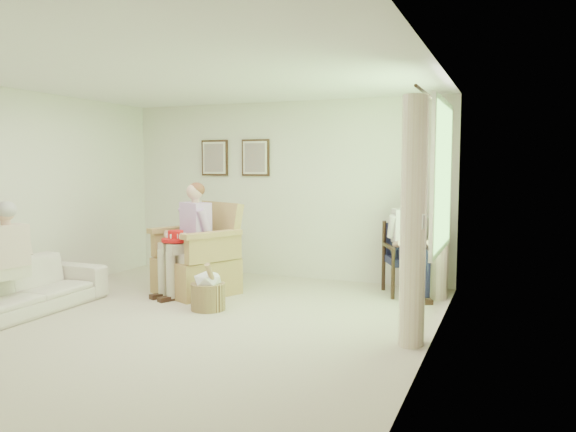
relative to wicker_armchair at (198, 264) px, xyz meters
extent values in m
plane|color=beige|center=(0.63, -1.31, -0.37)|extent=(5.50, 5.50, 0.00)
cube|color=silver|center=(0.63, 1.44, 0.93)|extent=(5.00, 0.04, 2.60)
cube|color=silver|center=(-1.87, -1.31, 0.93)|extent=(0.04, 5.50, 2.60)
cube|color=silver|center=(3.13, -1.31, 0.93)|extent=(0.04, 5.50, 2.60)
cube|color=white|center=(0.63, -1.31, 2.23)|extent=(5.00, 5.50, 0.02)
cube|color=#2D6B23|center=(3.10, -0.11, 1.18)|extent=(0.02, 1.40, 1.50)
cube|color=white|center=(3.09, -0.11, 1.96)|extent=(0.04, 1.52, 0.06)
cube|color=white|center=(3.09, -0.11, 0.40)|extent=(0.04, 1.52, 0.06)
cylinder|color=#382114|center=(3.00, -0.11, 1.98)|extent=(0.03, 2.50, 0.03)
cylinder|color=beige|center=(2.96, -1.09, 0.78)|extent=(0.34, 0.34, 2.30)
cylinder|color=beige|center=(2.96, 0.87, 0.78)|extent=(0.34, 0.34, 2.30)
cube|color=#382114|center=(-0.52, 1.41, 1.41)|extent=(0.45, 0.03, 0.55)
cube|color=silver|center=(-0.52, 1.39, 1.41)|extent=(0.39, 0.01, 0.49)
cube|color=tan|center=(-0.52, 1.38, 1.41)|extent=(0.33, 0.01, 0.43)
cube|color=#382114|center=(0.18, 1.41, 1.41)|extent=(0.45, 0.03, 0.55)
cube|color=silver|center=(0.18, 1.39, 1.41)|extent=(0.39, 0.01, 0.49)
cube|color=tan|center=(0.18, 1.38, 1.41)|extent=(0.33, 0.01, 0.43)
cube|color=tan|center=(0.00, -0.04, -0.14)|extent=(0.88, 0.86, 0.46)
cube|color=beige|center=(0.00, -0.07, 0.14)|extent=(0.68, 0.66, 0.11)
cube|color=tan|center=(0.00, 0.32, 0.46)|extent=(0.81, 0.25, 0.69)
cube|color=tan|center=(-0.41, -0.04, 0.26)|extent=(0.11, 0.79, 0.33)
cube|color=tan|center=(0.41, -0.04, 0.26)|extent=(0.11, 0.79, 0.33)
cylinder|color=black|center=(2.31, 0.69, -0.18)|extent=(0.05, 0.05, 0.40)
cylinder|color=black|center=(2.85, 0.69, -0.18)|extent=(0.05, 0.05, 0.40)
cylinder|color=black|center=(2.31, 1.19, -0.18)|extent=(0.05, 0.05, 0.40)
cylinder|color=black|center=(2.85, 1.19, -0.18)|extent=(0.05, 0.05, 0.40)
cube|color=#1A1A3A|center=(2.58, 0.94, 0.07)|extent=(0.52, 0.50, 0.09)
cube|color=#1A1A3A|center=(2.58, 1.18, 0.31)|extent=(0.49, 0.06, 0.45)
imported|color=white|center=(-1.32, -1.65, -0.08)|extent=(2.02, 0.79, 0.59)
cube|color=beige|center=(0.00, -0.07, 0.31)|extent=(0.40, 0.26, 0.16)
cube|color=#D1A1E4|center=(0.00, -0.05, 0.59)|extent=(0.39, 0.24, 0.46)
sphere|color=#DDAD8E|center=(0.00, -0.06, 0.96)|extent=(0.21, 0.21, 0.21)
ellipsoid|color=brown|center=(0.00, -0.04, 0.98)|extent=(0.22, 0.22, 0.18)
cube|color=beige|center=(-0.10, -0.29, 0.26)|extent=(0.14, 0.44, 0.13)
cube|color=beige|center=(0.10, -0.29, 0.26)|extent=(0.14, 0.44, 0.13)
cylinder|color=beige|center=(-0.10, -0.49, -0.05)|extent=(0.12, 0.12, 0.58)
cylinder|color=beige|center=(0.10, -0.49, -0.05)|extent=(0.12, 0.12, 0.58)
cube|color=#181934|center=(2.58, 0.94, 0.22)|extent=(0.40, 0.26, 0.16)
cube|color=silver|center=(2.58, 0.96, 0.50)|extent=(0.39, 0.24, 0.46)
sphere|color=#DDAD8E|center=(2.58, 0.95, 0.87)|extent=(0.21, 0.21, 0.21)
ellipsoid|color=#B7B2AD|center=(2.58, 0.97, 0.90)|extent=(0.22, 0.22, 0.18)
cube|color=#181934|center=(2.48, 0.72, 0.17)|extent=(0.14, 0.44, 0.13)
cube|color=#181934|center=(2.68, 0.72, 0.17)|extent=(0.14, 0.44, 0.13)
cylinder|color=#181934|center=(2.48, 0.52, -0.10)|extent=(0.12, 0.12, 0.50)
cylinder|color=#181934|center=(2.68, 0.52, -0.10)|extent=(0.12, 0.12, 0.50)
cube|color=beige|center=(-1.32, -1.80, 0.14)|extent=(0.42, 0.26, 0.16)
cube|color=beige|center=(-1.32, -1.78, 0.42)|extent=(0.41, 0.24, 0.46)
sphere|color=#DDAD8E|center=(-1.32, -1.79, 0.79)|extent=(0.21, 0.21, 0.21)
ellipsoid|color=#B7B2AD|center=(-1.32, -1.77, 0.82)|extent=(0.22, 0.22, 0.18)
cylinder|color=red|center=(-0.11, -0.33, 0.36)|extent=(0.35, 0.35, 0.04)
cylinder|color=red|center=(-0.11, -0.33, 0.42)|extent=(0.19, 0.19, 0.12)
cube|color=white|center=(-0.01, -0.33, 0.42)|extent=(0.04, 0.01, 0.05)
cube|color=white|center=(-0.04, -0.26, 0.42)|extent=(0.04, 0.04, 0.05)
cube|color=white|center=(-0.11, -0.23, 0.42)|extent=(0.01, 0.04, 0.05)
cube|color=white|center=(-0.18, -0.26, 0.42)|extent=(0.04, 0.04, 0.05)
cube|color=white|center=(-0.21, -0.33, 0.42)|extent=(0.04, 0.01, 0.05)
cube|color=white|center=(-0.18, -0.40, 0.42)|extent=(0.04, 0.04, 0.05)
cube|color=white|center=(-0.11, -0.43, 0.42)|extent=(0.01, 0.04, 0.05)
cube|color=white|center=(-0.04, -0.40, 0.42)|extent=(0.04, 0.04, 0.05)
cylinder|color=tan|center=(0.57, -0.71, -0.22)|extent=(0.51, 0.51, 0.31)
ellipsoid|color=white|center=(0.57, -0.71, -0.02)|extent=(0.35, 0.35, 0.21)
cylinder|color=#A57F56|center=(0.65, -0.76, -0.02)|extent=(0.16, 0.28, 0.46)
camera|label=1|loc=(3.81, -6.28, 1.30)|focal=35.00mm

